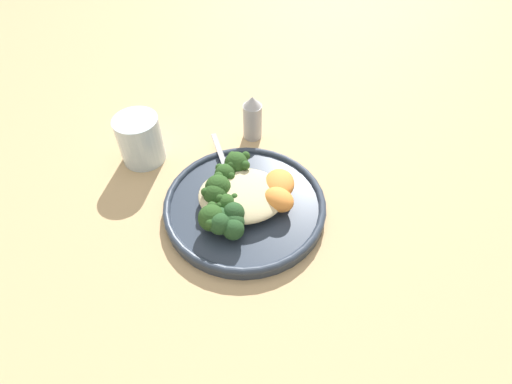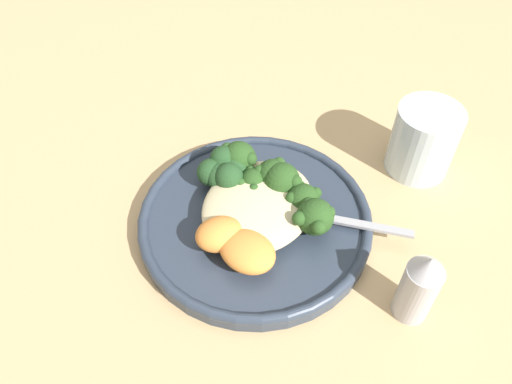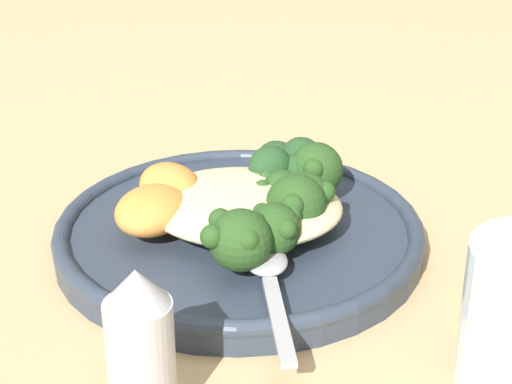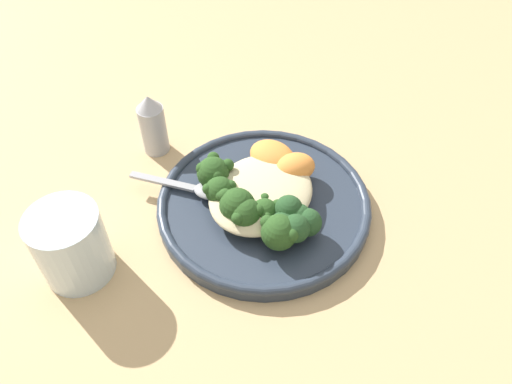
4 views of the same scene
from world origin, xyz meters
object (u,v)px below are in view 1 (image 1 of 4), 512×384
at_px(salt_shaker, 252,118).
at_px(water_glass, 139,140).
at_px(broccoli_stalk_0, 240,167).
at_px(broccoli_stalk_4, 232,204).
at_px(broccoli_stalk_3, 224,197).
at_px(broccoli_stalk_1, 232,182).
at_px(sweet_potato_chunk_1, 278,200).
at_px(spoon, 225,166).
at_px(kale_tuft, 227,221).
at_px(broccoli_stalk_2, 220,189).
at_px(quinoa_mound, 241,195).
at_px(sweet_potato_chunk_0, 279,184).
at_px(broccoli_stalk_5, 219,216).
at_px(plate, 244,205).

bearing_deg(salt_shaker, water_glass, -162.69).
relative_size(broccoli_stalk_0, broccoli_stalk_4, 1.34).
bearing_deg(broccoli_stalk_3, broccoli_stalk_1, -97.03).
relative_size(water_glass, salt_shaker, 0.97).
xyz_separation_m(broccoli_stalk_3, sweet_potato_chunk_1, (0.08, -0.00, -0.00)).
bearing_deg(spoon, kale_tuft, 167.61).
height_order(broccoli_stalk_1, broccoli_stalk_3, broccoli_stalk_3).
xyz_separation_m(broccoli_stalk_2, salt_shaker, (0.05, 0.17, 0.00)).
bearing_deg(quinoa_mound, sweet_potato_chunk_0, 20.70).
xyz_separation_m(sweet_potato_chunk_0, salt_shaker, (-0.04, 0.16, 0.01)).
bearing_deg(sweet_potato_chunk_0, broccoli_stalk_3, -160.44).
height_order(broccoli_stalk_5, spoon, broccoli_stalk_5).
xyz_separation_m(broccoli_stalk_1, sweet_potato_chunk_1, (0.07, -0.04, 0.00)).
height_order(broccoli_stalk_1, sweet_potato_chunk_0, broccoli_stalk_1).
bearing_deg(plate, sweet_potato_chunk_1, -11.86).
bearing_deg(broccoli_stalk_4, sweet_potato_chunk_0, -158.04).
bearing_deg(broccoli_stalk_0, broccoli_stalk_5, 146.25).
bearing_deg(broccoli_stalk_3, salt_shaker, -93.51).
xyz_separation_m(broccoli_stalk_3, kale_tuft, (0.01, -0.05, 0.00)).
xyz_separation_m(sweet_potato_chunk_0, spoon, (-0.09, 0.05, -0.01)).
xyz_separation_m(broccoli_stalk_5, sweet_potato_chunk_1, (0.09, 0.03, -0.00)).
relative_size(broccoli_stalk_3, broccoli_stalk_4, 1.41).
xyz_separation_m(quinoa_mound, broccoli_stalk_0, (-0.00, 0.05, 0.01)).
bearing_deg(kale_tuft, broccoli_stalk_2, 101.89).
xyz_separation_m(quinoa_mound, water_glass, (-0.18, 0.12, 0.01)).
distance_m(broccoli_stalk_0, sweet_potato_chunk_0, 0.07).
height_order(plate, broccoli_stalk_1, broccoli_stalk_1).
bearing_deg(plate, sweet_potato_chunk_0, 23.54).
relative_size(kale_tuft, salt_shaker, 0.64).
xyz_separation_m(quinoa_mound, broccoli_stalk_5, (-0.03, -0.04, 0.01)).
relative_size(broccoli_stalk_0, broccoli_stalk_5, 1.00).
relative_size(sweet_potato_chunk_0, spoon, 0.49).
height_order(spoon, salt_shaker, salt_shaker).
bearing_deg(sweet_potato_chunk_0, plate, -156.46).
bearing_deg(broccoli_stalk_1, broccoli_stalk_3, 123.64).
relative_size(broccoli_stalk_1, spoon, 0.79).
distance_m(broccoli_stalk_4, sweet_potato_chunk_0, 0.08).
relative_size(broccoli_stalk_2, sweet_potato_chunk_0, 1.45).
xyz_separation_m(plate, quinoa_mound, (-0.00, 0.00, 0.02)).
bearing_deg(water_glass, plate, -33.69).
xyz_separation_m(water_glass, salt_shaker, (0.19, 0.06, 0.00)).
relative_size(broccoli_stalk_4, salt_shaker, 0.88).
bearing_deg(salt_shaker, plate, -93.53).
xyz_separation_m(broccoli_stalk_0, salt_shaker, (0.02, 0.13, 0.00)).
relative_size(broccoli_stalk_0, broccoli_stalk_2, 1.20).
distance_m(spoon, water_glass, 0.16).
relative_size(sweet_potato_chunk_0, water_glass, 0.70).
bearing_deg(broccoli_stalk_0, spoon, 38.59).
distance_m(broccoli_stalk_0, sweet_potato_chunk_1, 0.09).
bearing_deg(quinoa_mound, broccoli_stalk_0, 93.99).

